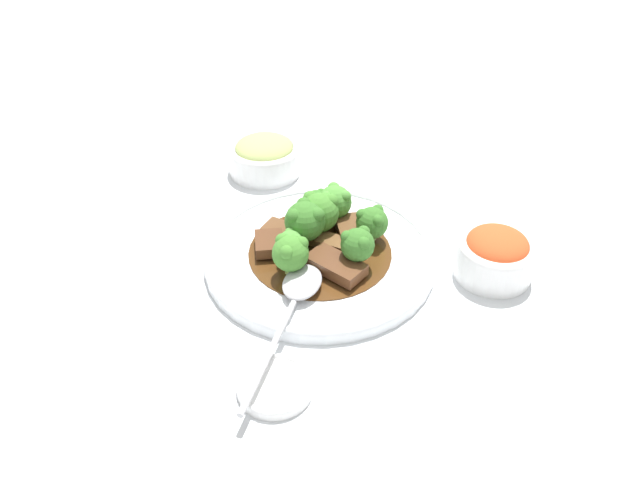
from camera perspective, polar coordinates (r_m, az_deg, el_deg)
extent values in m
plane|color=silver|center=(0.80, 0.00, -1.92)|extent=(4.00, 4.00, 0.00)
cylinder|color=white|center=(0.80, 0.00, -1.53)|extent=(0.29, 0.29, 0.01)
torus|color=white|center=(0.80, 0.00, -1.14)|extent=(0.29, 0.29, 0.01)
cylinder|color=#4C2D14|center=(0.79, 0.00, -1.10)|extent=(0.18, 0.18, 0.00)
cube|color=brown|center=(0.80, 1.09, -0.19)|extent=(0.07, 0.06, 0.01)
cube|color=brown|center=(0.82, 2.95, 1.05)|extent=(0.06, 0.05, 0.01)
cube|color=#56331E|center=(0.79, -4.67, -0.32)|extent=(0.05, 0.05, 0.01)
cube|color=brown|center=(0.81, -3.31, 0.77)|extent=(0.06, 0.06, 0.01)
cube|color=#56331E|center=(0.75, 1.19, -2.42)|extent=(0.08, 0.06, 0.02)
cylinder|color=#8EB756|center=(0.81, 4.71, 0.44)|extent=(0.01, 0.01, 0.01)
sphere|color=#387028|center=(0.80, 4.78, 1.58)|extent=(0.04, 0.04, 0.04)
sphere|color=#387028|center=(0.78, 5.28, 1.76)|extent=(0.02, 0.02, 0.02)
sphere|color=#387028|center=(0.80, 5.30, 2.69)|extent=(0.02, 0.02, 0.02)
sphere|color=#387028|center=(0.79, 3.89, 2.30)|extent=(0.02, 0.02, 0.02)
cylinder|color=#7FA84C|center=(0.80, -1.37, 0.20)|extent=(0.02, 0.02, 0.01)
sphere|color=#387028|center=(0.78, -1.40, 1.71)|extent=(0.05, 0.05, 0.05)
sphere|color=#387028|center=(0.77, -0.34, 2.27)|extent=(0.02, 0.02, 0.02)
sphere|color=#387028|center=(0.79, -1.49, 3.23)|extent=(0.02, 0.02, 0.02)
sphere|color=#387028|center=(0.77, -2.40, 2.17)|extent=(0.02, 0.02, 0.02)
cylinder|color=#8EB756|center=(0.75, -2.67, -2.58)|extent=(0.01, 0.01, 0.01)
sphere|color=#427F2D|center=(0.74, -2.72, -1.23)|extent=(0.04, 0.04, 0.04)
sphere|color=#427F2D|center=(0.73, -1.70, -0.31)|extent=(0.02, 0.02, 0.02)
sphere|color=#427F2D|center=(0.74, -3.47, -0.02)|extent=(0.02, 0.02, 0.02)
sphere|color=#427F2D|center=(0.72, -3.07, -1.14)|extent=(0.02, 0.02, 0.02)
cylinder|color=#8EB756|center=(0.84, -0.32, 2.34)|extent=(0.01, 0.01, 0.01)
sphere|color=#387028|center=(0.83, -0.33, 3.42)|extent=(0.03, 0.03, 0.03)
sphere|color=#387028|center=(0.83, 0.10, 4.31)|extent=(0.01, 0.01, 0.01)
sphere|color=#387028|center=(0.83, -1.08, 4.00)|extent=(0.01, 0.01, 0.01)
sphere|color=#387028|center=(0.82, -0.01, 3.59)|extent=(0.01, 0.01, 0.01)
cylinder|color=#8EB756|center=(0.78, -2.70, -1.28)|extent=(0.01, 0.01, 0.01)
sphere|color=#4C8E38|center=(0.77, -2.74, -0.26)|extent=(0.03, 0.03, 0.03)
sphere|color=#4C8E38|center=(0.77, -2.80, 0.71)|extent=(0.01, 0.01, 0.01)
sphere|color=#4C8E38|center=(0.76, -3.39, 0.00)|extent=(0.01, 0.01, 0.01)
sphere|color=#4C8E38|center=(0.76, -2.09, 0.07)|extent=(0.01, 0.01, 0.01)
cylinder|color=#8EB756|center=(0.82, -0.09, 1.13)|extent=(0.02, 0.02, 0.01)
sphere|color=#427F2D|center=(0.81, -0.09, 2.52)|extent=(0.05, 0.05, 0.05)
sphere|color=#427F2D|center=(0.81, -0.91, 3.81)|extent=(0.02, 0.02, 0.02)
sphere|color=#427F2D|center=(0.78, -0.39, 2.72)|extent=(0.02, 0.02, 0.02)
sphere|color=#427F2D|center=(0.80, 1.02, 3.53)|extent=(0.02, 0.02, 0.02)
cylinder|color=#8EB756|center=(0.77, 3.39, -1.79)|extent=(0.01, 0.01, 0.02)
sphere|color=#387028|center=(0.75, 3.46, -0.45)|extent=(0.04, 0.04, 0.04)
sphere|color=#387028|center=(0.74, 2.50, 0.30)|extent=(0.02, 0.02, 0.02)
sphere|color=#387028|center=(0.74, 3.97, -0.30)|extent=(0.02, 0.02, 0.02)
sphere|color=#387028|center=(0.75, 4.00, 0.74)|extent=(0.02, 0.02, 0.02)
cylinder|color=#8EB756|center=(0.84, 1.34, 2.22)|extent=(0.01, 0.01, 0.01)
sphere|color=#4C8E38|center=(0.83, 1.36, 3.50)|extent=(0.05, 0.05, 0.05)
sphere|color=#4C8E38|center=(0.81, 0.58, 3.90)|extent=(0.02, 0.02, 0.02)
sphere|color=#4C8E38|center=(0.82, 2.28, 3.99)|extent=(0.02, 0.02, 0.02)
sphere|color=#4C8E38|center=(0.83, 1.26, 4.75)|extent=(0.02, 0.02, 0.02)
ellipsoid|color=#B7B7BC|center=(0.73, -1.63, -3.86)|extent=(0.08, 0.08, 0.01)
cylinder|color=#B7B7BC|center=(0.66, -4.66, -10.31)|extent=(0.13, 0.11, 0.01)
cylinder|color=white|center=(0.81, 15.42, -2.81)|extent=(0.05, 0.05, 0.01)
cylinder|color=white|center=(0.80, 15.64, -1.77)|extent=(0.10, 0.10, 0.04)
torus|color=white|center=(0.79, 15.91, -0.53)|extent=(0.10, 0.10, 0.01)
ellipsoid|color=#D14C23|center=(0.79, 15.94, -0.35)|extent=(0.08, 0.08, 0.03)
cylinder|color=white|center=(0.99, -5.00, 6.47)|extent=(0.06, 0.06, 0.01)
cylinder|color=white|center=(0.98, -5.05, 7.30)|extent=(0.11, 0.11, 0.04)
torus|color=white|center=(0.97, -5.12, 8.30)|extent=(0.11, 0.11, 0.01)
ellipsoid|color=#A3B266|center=(0.97, -5.12, 8.44)|extent=(0.09, 0.09, 0.03)
cylinder|color=white|center=(0.65, -4.12, -13.23)|extent=(0.08, 0.08, 0.01)
torus|color=white|center=(0.65, -4.14, -12.95)|extent=(0.08, 0.08, 0.01)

